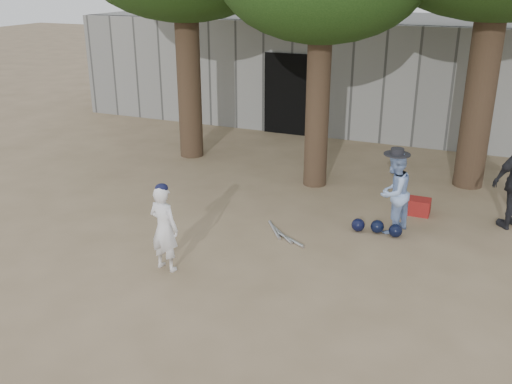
% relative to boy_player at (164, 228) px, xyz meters
% --- Properties ---
extents(ground, '(70.00, 70.00, 0.00)m').
position_rel_boy_player_xyz_m(ground, '(0.36, 0.23, -0.67)').
color(ground, '#937C5E').
rests_on(ground, ground).
extents(boy_player, '(0.53, 0.39, 1.34)m').
position_rel_boy_player_xyz_m(boy_player, '(0.00, 0.00, 0.00)').
color(boy_player, white).
rests_on(boy_player, ground).
extents(spectator_blue, '(0.75, 0.84, 1.42)m').
position_rel_boy_player_xyz_m(spectator_blue, '(2.88, 2.68, 0.04)').
color(spectator_blue, '#98B6EA').
rests_on(spectator_blue, ground).
extents(red_bag, '(0.42, 0.32, 0.30)m').
position_rel_boy_player_xyz_m(red_bag, '(3.22, 3.62, -0.52)').
color(red_bag, maroon).
rests_on(red_bag, ground).
extents(back_building, '(16.00, 5.24, 3.00)m').
position_rel_boy_player_xyz_m(back_building, '(0.35, 10.57, 0.83)').
color(back_building, gray).
rests_on(back_building, ground).
extents(helmet_row, '(0.87, 0.29, 0.23)m').
position_rel_boy_player_xyz_m(helmet_row, '(2.68, 2.48, -0.55)').
color(helmet_row, black).
rests_on(helmet_row, ground).
extents(bat_pile, '(0.91, 0.76, 0.06)m').
position_rel_boy_player_xyz_m(bat_pile, '(1.21, 1.76, -0.64)').
color(bat_pile, silver).
rests_on(bat_pile, ground).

